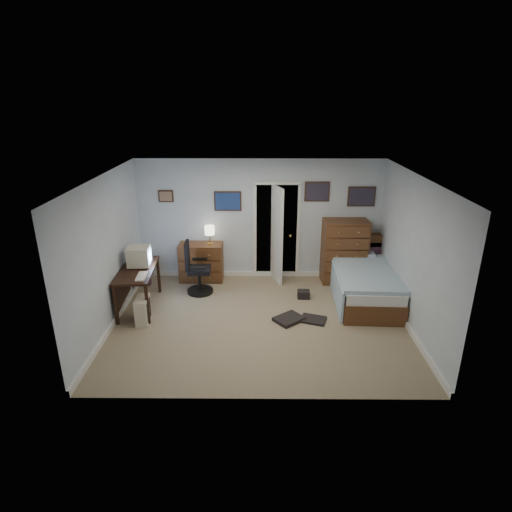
% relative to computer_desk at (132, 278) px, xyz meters
% --- Properties ---
extents(floor, '(5.00, 4.00, 0.02)m').
position_rel_computer_desk_xyz_m(floor, '(2.29, -0.52, -0.59)').
color(floor, gray).
rests_on(floor, ground).
extents(computer_desk, '(0.69, 1.35, 0.76)m').
position_rel_computer_desk_xyz_m(computer_desk, '(0.00, 0.00, 0.00)').
color(computer_desk, black).
rests_on(computer_desk, floor).
extents(crt_monitor, '(0.42, 0.39, 0.36)m').
position_rel_computer_desk_xyz_m(crt_monitor, '(0.11, 0.16, 0.36)').
color(crt_monitor, beige).
rests_on(crt_monitor, computer_desk).
extents(keyboard, '(0.18, 0.41, 0.02)m').
position_rel_computer_desk_xyz_m(keyboard, '(0.27, -0.34, 0.19)').
color(keyboard, beige).
rests_on(keyboard, computer_desk).
extents(pc_tower, '(0.23, 0.44, 0.45)m').
position_rel_computer_desk_xyz_m(pc_tower, '(0.29, -0.54, -0.36)').
color(pc_tower, beige).
rests_on(pc_tower, floor).
extents(office_chair, '(0.54, 0.54, 1.05)m').
position_rel_computer_desk_xyz_m(office_chair, '(1.05, 0.64, -0.18)').
color(office_chair, black).
rests_on(office_chair, floor).
extents(media_stack, '(0.16, 0.16, 0.77)m').
position_rel_computer_desk_xyz_m(media_stack, '(-0.03, 0.98, -0.20)').
color(media_stack, maroon).
rests_on(media_stack, floor).
extents(low_dresser, '(0.90, 0.45, 0.80)m').
position_rel_computer_desk_xyz_m(low_dresser, '(1.07, 1.26, -0.19)').
color(low_dresser, brown).
rests_on(low_dresser, floor).
extents(table_lamp, '(0.20, 0.20, 0.39)m').
position_rel_computer_desk_xyz_m(table_lamp, '(1.27, 1.26, 0.50)').
color(table_lamp, gold).
rests_on(table_lamp, low_dresser).
extents(doorway, '(0.96, 1.12, 2.05)m').
position_rel_computer_desk_xyz_m(doorway, '(2.64, 1.75, 0.42)').
color(doorway, black).
rests_on(doorway, floor).
extents(tall_dresser, '(0.91, 0.55, 1.31)m').
position_rel_computer_desk_xyz_m(tall_dresser, '(4.03, 1.23, 0.07)').
color(tall_dresser, brown).
rests_on(tall_dresser, floor).
extents(headboard_bookcase, '(1.10, 0.33, 0.98)m').
position_rel_computer_desk_xyz_m(headboard_bookcase, '(4.38, 1.34, -0.06)').
color(headboard_bookcase, brown).
rests_on(headboard_bookcase, floor).
extents(bed, '(1.21, 2.14, 0.69)m').
position_rel_computer_desk_xyz_m(bed, '(4.27, 0.37, -0.26)').
color(bed, brown).
rests_on(bed, floor).
extents(wall_posters, '(4.38, 0.04, 0.60)m').
position_rel_computer_desk_xyz_m(wall_posters, '(2.86, 1.46, 1.16)').
color(wall_posters, '#331E11').
rests_on(wall_posters, floor).
extents(floor_clutter, '(0.97, 1.28, 0.15)m').
position_rel_computer_desk_xyz_m(floor_clutter, '(3.00, -0.23, -0.54)').
color(floor_clutter, black).
rests_on(floor_clutter, floor).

